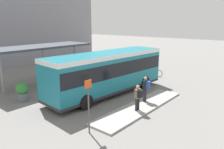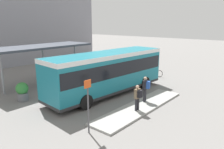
{
  "view_description": "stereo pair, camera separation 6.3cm",
  "coord_description": "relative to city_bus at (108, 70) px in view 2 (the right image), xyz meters",
  "views": [
    {
      "loc": [
        -12.36,
        -10.75,
        5.53
      ],
      "look_at": [
        0.52,
        0.0,
        1.47
      ],
      "focal_mm": 35.0,
      "sensor_mm": 36.0,
      "label": 1
    },
    {
      "loc": [
        -12.32,
        -10.79,
        5.53
      ],
      "look_at": [
        0.52,
        0.0,
        1.47
      ],
      "focal_mm": 35.0,
      "sensor_mm": 36.0,
      "label": 2
    }
  ],
  "objects": [
    {
      "name": "ground_plane",
      "position": [
        -0.01,
        0.0,
        -1.9
      ],
      "size": [
        120.0,
        120.0,
        0.0
      ],
      "primitive_type": "plane",
      "color": "slate"
    },
    {
      "name": "curb_island",
      "position": [
        -0.76,
        -3.54,
        -1.84
      ],
      "size": [
        8.26,
        1.8,
        0.12
      ],
      "color": "#9E9E99",
      "rests_on": "ground_plane"
    },
    {
      "name": "city_bus",
      "position": [
        0.0,
        0.0,
        0.0
      ],
      "size": [
        10.53,
        3.34,
        3.27
      ],
      "rotation": [
        0.0,
        0.0,
        -0.07
      ],
      "color": "#197284",
      "rests_on": "ground_plane"
    },
    {
      "name": "pedestrian_waiting",
      "position": [
        -1.53,
        -3.8,
        -0.84
      ],
      "size": [
        0.43,
        0.46,
        1.64
      ],
      "rotation": [
        0.0,
        0.0,
        1.43
      ],
      "color": "#232328",
      "rests_on": "curb_island"
    },
    {
      "name": "pedestrian_companion",
      "position": [
        0.17,
        -3.31,
        -0.77
      ],
      "size": [
        0.48,
        0.52,
        1.77
      ],
      "rotation": [
        0.0,
        0.0,
        1.82
      ],
      "color": "#232328",
      "rests_on": "curb_island"
    },
    {
      "name": "bicycle_yellow",
      "position": [
        7.53,
        -0.01,
        -1.54
      ],
      "size": [
        0.48,
        1.69,
        0.73
      ],
      "rotation": [
        0.0,
        0.0,
        1.54
      ],
      "color": "black",
      "rests_on": "ground_plane"
    },
    {
      "name": "bicycle_green",
      "position": [
        7.66,
        0.77,
        -1.54
      ],
      "size": [
        0.48,
        1.66,
        0.72
      ],
      "rotation": [
        0.0,
        0.0,
        1.43
      ],
      "color": "black",
      "rests_on": "ground_plane"
    },
    {
      "name": "bicycle_blue",
      "position": [
        7.55,
        1.54,
        -1.55
      ],
      "size": [
        0.48,
        1.62,
        0.7
      ],
      "rotation": [
        0.0,
        0.0,
        1.44
      ],
      "color": "black",
      "rests_on": "ground_plane"
    },
    {
      "name": "station_shelter",
      "position": [
        -1.64,
        6.19,
        1.45
      ],
      "size": [
        8.61,
        3.39,
        3.53
      ],
      "color": "#383D47",
      "rests_on": "ground_plane"
    },
    {
      "name": "potted_planter_near_shelter",
      "position": [
        -5.09,
        3.65,
        -1.19
      ],
      "size": [
        0.87,
        0.87,
        1.36
      ],
      "color": "slate",
      "rests_on": "ground_plane"
    },
    {
      "name": "platform_sign",
      "position": [
        -5.32,
        -3.36,
        -0.35
      ],
      "size": [
        0.44,
        0.08,
        2.8
      ],
      "color": "#4C4C51",
      "rests_on": "ground_plane"
    }
  ]
}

